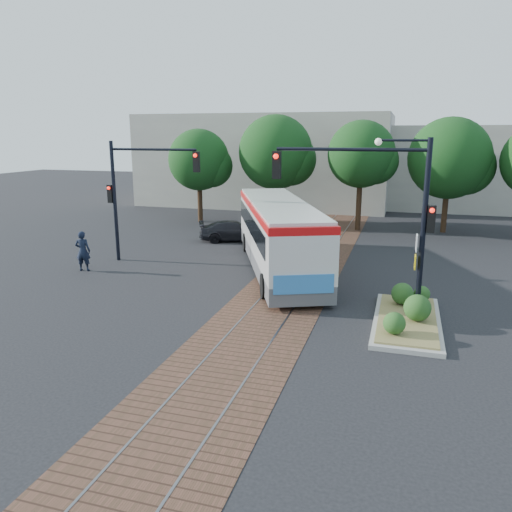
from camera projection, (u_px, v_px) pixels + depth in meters
The scene contains 10 objects.
ground at pixel (278, 301), 19.35m from camera, with size 120.00×120.00×0.00m, color black.
trackbed at pixel (299, 274), 23.07m from camera, with size 3.60×40.00×0.02m.
tree_row at pixel (357, 157), 33.13m from camera, with size 26.40×5.60×7.67m.
warehouses at pixel (351, 162), 45.33m from camera, with size 40.00×13.00×8.00m.
city_bus at pixel (278, 232), 23.64m from camera, with size 7.10×12.15×3.25m.
traffic_island at pixel (408, 313), 17.09m from camera, with size 2.20×5.20×1.13m.
signal_pole_main at pixel (386, 201), 16.53m from camera, with size 5.49×0.46×6.00m.
signal_pole_left at pixel (134, 185), 24.48m from camera, with size 4.99×0.34×6.00m.
officer at pixel (83, 251), 23.48m from camera, with size 0.70×0.46×1.91m, color black.
parked_car at pixel (234, 231), 30.28m from camera, with size 1.70×4.18×1.21m, color black.
Camera 1 is at (4.46, -17.85, 6.30)m, focal length 35.00 mm.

